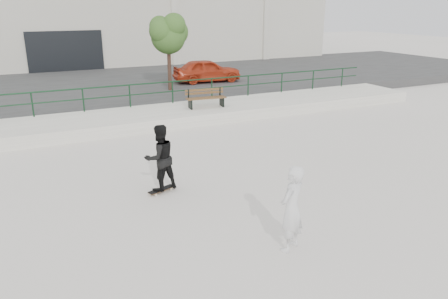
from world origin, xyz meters
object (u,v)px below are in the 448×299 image
tree (169,33)px  bench_right (206,98)px  seated_skater (292,209)px  standing_skater (160,158)px  red_car (207,70)px  skateboard (161,190)px

tree → bench_right: bearing=-90.0°
bench_right → seated_skater: 11.34m
standing_skater → bench_right: bearing=-132.6°
bench_right → tree: (-0.00, 4.69, 2.58)m
red_car → seated_skater: size_ratio=2.15×
skateboard → seated_skater: (1.48, -3.96, 0.85)m
red_car → tree: bearing=123.7°
red_car → standing_skater: size_ratio=2.20×
standing_skater → seated_skater: (1.48, -3.96, -0.07)m
red_car → seated_skater: (-5.74, -17.14, -0.25)m
tree → standing_skater: 12.74m
red_car → skateboard: bearing=157.1°
tree → standing_skater: tree is taller
tree → skateboard: bearing=-110.7°
tree → seated_skater: 16.13m
skateboard → standing_skater: (-0.00, 0.00, 0.92)m
tree → red_car: size_ratio=1.01×
red_car → standing_skater: (-7.22, -13.18, -0.18)m
skateboard → bench_right: bearing=37.8°
skateboard → seated_skater: bearing=-89.5°
bench_right → red_car: (2.81, 6.18, 0.27)m
seated_skater → bench_right: bearing=-133.5°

